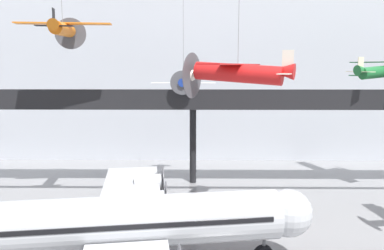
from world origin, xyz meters
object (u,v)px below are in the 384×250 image
(airliner_silver_main, at_px, (114,223))
(suspended_plane_red_highwing, at_px, (238,72))
(suspended_plane_green_biplane, at_px, (384,71))
(suspended_plane_white_twin, at_px, (183,80))
(suspended_plane_orange_highwing, at_px, (63,29))

(airliner_silver_main, height_order, suspended_plane_red_highwing, suspended_plane_red_highwing)
(airliner_silver_main, xyz_separation_m, suspended_plane_green_biplane, (23.45, 16.89, 8.63))
(suspended_plane_white_twin, xyz_separation_m, suspended_plane_orange_highwing, (-10.24, -5.11, 4.62))
(airliner_silver_main, relative_size, suspended_plane_orange_highwing, 3.11)
(suspended_plane_green_biplane, height_order, suspended_plane_red_highwing, suspended_plane_red_highwing)
(suspended_plane_red_highwing, height_order, suspended_plane_white_twin, suspended_plane_red_highwing)
(suspended_plane_green_biplane, relative_size, suspended_plane_white_twin, 0.97)
(suspended_plane_green_biplane, distance_m, suspended_plane_white_twin, 19.96)
(suspended_plane_green_biplane, bearing_deg, suspended_plane_white_twin, 156.02)
(suspended_plane_green_biplane, relative_size, suspended_plane_orange_highwing, 1.40)
(suspended_plane_orange_highwing, bearing_deg, suspended_plane_green_biplane, -88.25)
(airliner_silver_main, bearing_deg, suspended_plane_white_twin, 70.28)
(suspended_plane_green_biplane, height_order, suspended_plane_orange_highwing, suspended_plane_orange_highwing)
(airliner_silver_main, distance_m, suspended_plane_green_biplane, 30.16)
(suspended_plane_red_highwing, bearing_deg, suspended_plane_green_biplane, -122.51)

